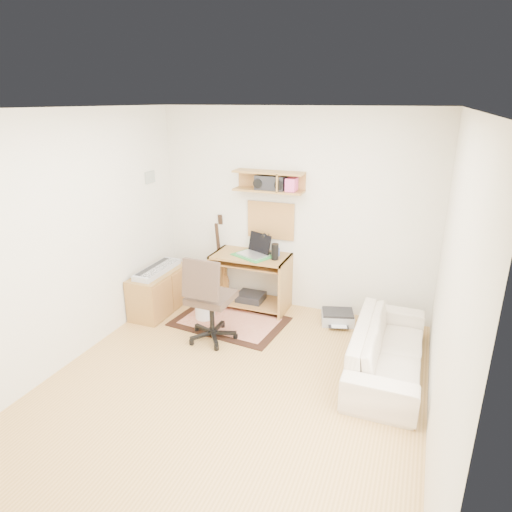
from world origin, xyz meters
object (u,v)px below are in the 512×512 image
at_px(printer, 338,317).
at_px(desk, 251,281).
at_px(task_chair, 211,297).
at_px(cabinet, 159,291).
at_px(sofa, 389,342).

bearing_deg(printer, desk, 162.76).
xyz_separation_m(task_chair, cabinet, (-0.99, 0.42, -0.26)).
bearing_deg(sofa, desk, 64.55).
bearing_deg(task_chair, printer, 36.02).
relative_size(printer, sofa, 0.23).
xyz_separation_m(desk, cabinet, (-1.10, -0.53, -0.10)).
height_order(task_chair, sofa, task_chair).
bearing_deg(task_chair, desk, 84.16).
bearing_deg(task_chair, sofa, 2.42).
xyz_separation_m(task_chair, printer, (1.30, 0.92, -0.45)).
height_order(cabinet, sofa, sofa).
bearing_deg(printer, sofa, -67.60).
height_order(desk, sofa, desk).
xyz_separation_m(desk, task_chair, (-0.11, -0.95, 0.16)).
distance_m(desk, task_chair, 0.97).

